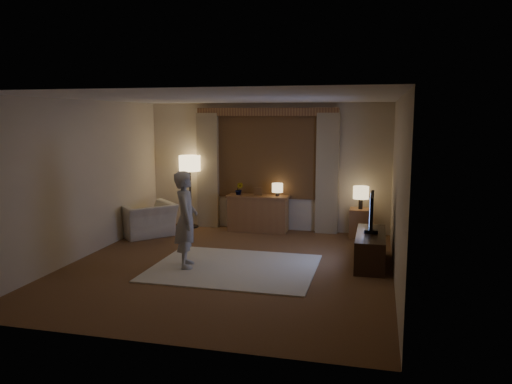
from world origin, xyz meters
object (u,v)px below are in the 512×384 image
(side_table, at_px, (360,223))
(tv_stand, at_px, (370,249))
(person, at_px, (186,219))
(armchair, at_px, (147,220))
(sideboard, at_px, (258,214))

(side_table, height_order, tv_stand, side_table)
(tv_stand, distance_m, person, 2.95)
(tv_stand, xyz_separation_m, person, (-2.76, -0.88, 0.52))
(tv_stand, bearing_deg, person, -162.37)
(side_table, relative_size, tv_stand, 0.40)
(armchair, bearing_deg, side_table, 144.51)
(sideboard, bearing_deg, armchair, -155.27)
(armchair, height_order, side_table, armchair)
(sideboard, distance_m, armchair, 2.23)
(armchair, relative_size, side_table, 1.77)
(sideboard, bearing_deg, tv_stand, -38.75)
(sideboard, xyz_separation_m, tv_stand, (2.28, -1.83, -0.10))
(sideboard, xyz_separation_m, armchair, (-2.02, -0.93, -0.03))
(person, bearing_deg, armchair, 20.44)
(side_table, bearing_deg, sideboard, 178.60)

